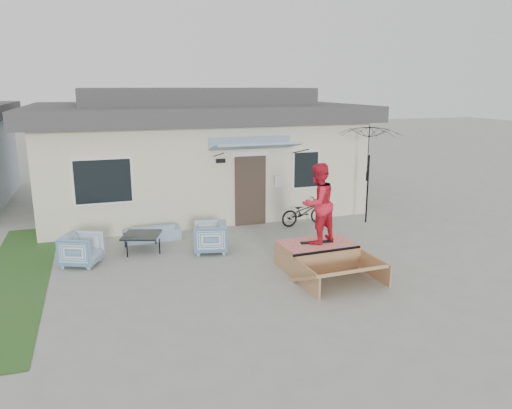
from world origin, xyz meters
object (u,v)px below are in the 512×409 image
object	(u,v)px
coffee_table	(142,242)
skateboard	(317,242)
bicycle	(304,209)
armchair_left	(82,248)
skater	(318,202)
skate_ramp	(317,255)
armchair_right	(210,236)
loveseat	(152,229)
patio_umbrella	(369,166)

from	to	relation	value
coffee_table	skateboard	world-z (taller)	skateboard
coffee_table	bicycle	distance (m)	4.99
armchair_left	skater	xyz separation A→B (m)	(5.22, -1.78, 1.12)
skate_ramp	skater	distance (m)	1.26
armchair_left	armchair_right	bearing A→B (deg)	-66.17
armchair_right	skateboard	size ratio (longest dim) A/B	1.08
loveseat	bicycle	distance (m)	4.56
loveseat	armchair_left	bearing A→B (deg)	35.39
armchair_left	skate_ramp	world-z (taller)	armchair_left
loveseat	skater	distance (m)	4.85
patio_umbrella	skate_ramp	bearing A→B (deg)	-135.77
coffee_table	bicycle	bearing A→B (deg)	10.30
bicycle	skateboard	bearing A→B (deg)	153.30
skater	armchair_right	bearing A→B (deg)	-61.88
coffee_table	patio_umbrella	distance (m)	7.05
bicycle	skater	bearing A→B (deg)	153.30
bicycle	skateboard	distance (m)	3.44
coffee_table	armchair_left	bearing A→B (deg)	-157.70
coffee_table	skater	world-z (taller)	skater
skateboard	bicycle	bearing A→B (deg)	77.61
armchair_left	coffee_table	distance (m)	1.56
patio_umbrella	skater	size ratio (longest dim) A/B	1.27
loveseat	bicycle	xyz separation A→B (m)	(4.55, 0.07, 0.19)
skater	skate_ramp	bearing A→B (deg)	70.21
bicycle	skate_ramp	size ratio (longest dim) A/B	0.69
loveseat	skate_ramp	bearing A→B (deg)	133.73
loveseat	patio_umbrella	world-z (taller)	patio_umbrella
armchair_right	skate_ramp	world-z (taller)	armchair_right
skate_ramp	skater	bearing A→B (deg)	90.00
skate_ramp	skateboard	xyz separation A→B (m)	(-0.00, 0.06, 0.30)
skate_ramp	skater	size ratio (longest dim) A/B	1.20
armchair_left	patio_umbrella	distance (m)	8.48
loveseat	armchair_right	size ratio (longest dim) A/B	1.82
coffee_table	patio_umbrella	world-z (taller)	patio_umbrella
skater	armchair_left	bearing A→B (deg)	-41.39
skater	patio_umbrella	bearing A→B (deg)	-158.93
patio_umbrella	skateboard	world-z (taller)	patio_umbrella
skate_ramp	skateboard	size ratio (longest dim) A/B	2.87
loveseat	patio_umbrella	distance (m)	6.67
loveseat	bicycle	world-z (taller)	bicycle
skate_ramp	armchair_left	bearing A→B (deg)	157.87
armchair_right	bicycle	world-z (taller)	bicycle
bicycle	patio_umbrella	size ratio (longest dim) A/B	0.65
loveseat	armchair_left	distance (m)	2.28
coffee_table	skater	xyz separation A→B (m)	(3.79, -2.37, 1.32)
armchair_right	skateboard	xyz separation A→B (m)	(2.14, -1.75, 0.16)
armchair_right	coffee_table	bearing A→B (deg)	-97.83
skateboard	skater	size ratio (longest dim) A/B	0.42
armchair_left	skateboard	size ratio (longest dim) A/B	1.07
bicycle	skater	xyz separation A→B (m)	(-1.11, -3.26, 1.04)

